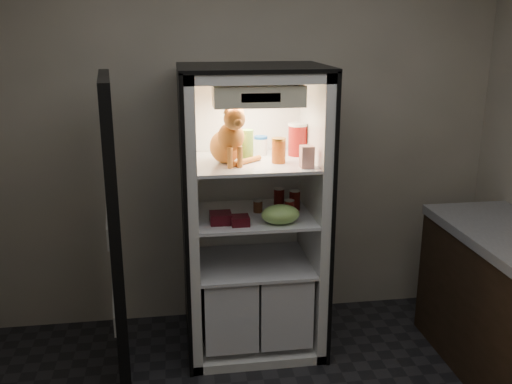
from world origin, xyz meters
TOP-DOWN VIEW (x-y plane):
  - room_shell at (0.00, 0.00)m, footprint 3.60×3.60m
  - refrigerator at (0.00, 1.38)m, footprint 0.90×0.72m
  - fridge_door at (-0.85, 1.07)m, footprint 0.15×0.87m
  - tabby_cat at (-0.16, 1.27)m, footprint 0.35×0.38m
  - parmesan_shaker at (-0.03, 1.35)m, footprint 0.07×0.07m
  - mayo_tub at (0.07, 1.49)m, footprint 0.09×0.09m
  - salsa_jar at (0.15, 1.25)m, footprint 0.09×0.09m
  - pepper_jar at (0.31, 1.44)m, footprint 0.13×0.13m
  - cream_carton at (0.29, 1.11)m, footprint 0.08×0.08m
  - soda_can_a at (0.19, 1.44)m, footprint 0.07×0.07m
  - soda_can_b at (0.28, 1.37)m, footprint 0.07×0.07m
  - soda_can_c at (0.21, 1.22)m, footprint 0.06×0.06m
  - condiment_jar at (0.04, 1.36)m, footprint 0.06×0.06m
  - grape_bag at (0.14, 1.12)m, footprint 0.24×0.17m
  - berry_box_left at (-0.22, 1.18)m, footprint 0.13×0.13m
  - berry_box_right at (-0.11, 1.13)m, footprint 0.11×0.11m

SIDE VIEW (x-z plane):
  - refrigerator at x=0.00m, z-range -0.15..1.73m
  - fridge_door at x=-0.85m, z-range -0.01..1.84m
  - berry_box_right at x=-0.11m, z-range 0.94..0.99m
  - berry_box_left at x=-0.22m, z-range 0.94..1.01m
  - condiment_jar at x=0.04m, z-range 0.94..1.02m
  - soda_can_c at x=0.21m, z-range 0.94..1.06m
  - grape_bag at x=0.14m, z-range 0.94..1.06m
  - soda_can_a at x=0.19m, z-range 0.94..1.07m
  - soda_can_b at x=0.28m, z-range 0.94..1.07m
  - mayo_tub at x=0.07m, z-range 1.29..1.41m
  - cream_carton at x=0.29m, z-range 1.29..1.42m
  - salsa_jar at x=0.15m, z-range 1.29..1.45m
  - parmesan_shaker at x=-0.03m, z-range 1.29..1.48m
  - pepper_jar at x=0.31m, z-range 1.29..1.50m
  - tabby_cat at x=-0.16m, z-range 1.24..1.63m
  - room_shell at x=0.00m, z-range -0.18..3.42m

